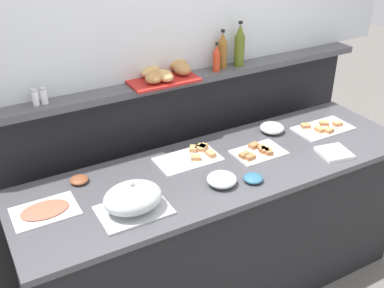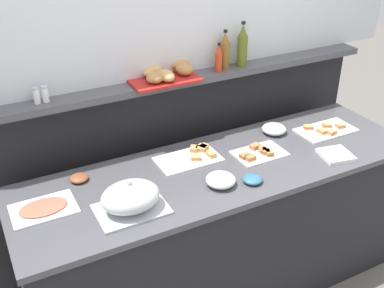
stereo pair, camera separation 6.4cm
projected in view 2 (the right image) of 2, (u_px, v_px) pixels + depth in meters
name	position (u px, v px, depth m)	size (l,w,h in m)	color
ground_plane	(178.00, 234.00, 3.51)	(12.00, 12.00, 0.00)	slate
buffet_counter	(220.00, 231.00, 2.82)	(2.33, 0.71, 0.93)	black
back_ledge_unit	(181.00, 160.00, 3.12)	(2.60, 0.22, 1.30)	black
sandwich_platter_rear	(326.00, 130.00, 2.96)	(0.37, 0.21, 0.04)	white
sandwich_platter_side	(259.00, 153.00, 2.70)	(0.30, 0.20, 0.04)	white
sandwich_platter_front	(192.00, 157.00, 2.66)	(0.36, 0.21, 0.04)	white
cold_cuts_platter	(44.00, 208.00, 2.24)	(0.31, 0.21, 0.02)	silver
serving_cloche	(131.00, 198.00, 2.21)	(0.34, 0.24, 0.17)	#B7BABF
glass_bowl_large	(221.00, 180.00, 2.42)	(0.16, 0.16, 0.06)	silver
glass_bowl_medium	(274.00, 129.00, 2.92)	(0.15, 0.15, 0.06)	silver
condiment_bowl_red	(252.00, 179.00, 2.45)	(0.11, 0.11, 0.04)	teal
condiment_bowl_dark	(79.00, 178.00, 2.46)	(0.10, 0.10, 0.03)	brown
napkin_stack	(336.00, 155.00, 2.68)	(0.17, 0.17, 0.02)	white
vinegar_bottle_amber	(225.00, 51.00, 2.83)	(0.06, 0.06, 0.24)	#8E5B23
hot_sauce_bottle	(219.00, 59.00, 2.79)	(0.04, 0.04, 0.18)	red
olive_oil_bottle	(242.00, 46.00, 2.86)	(0.06, 0.06, 0.28)	#56661E
salt_shaker	(36.00, 96.00, 2.40)	(0.03, 0.03, 0.09)	white
pepper_shaker	(45.00, 94.00, 2.41)	(0.03, 0.03, 0.09)	white
bread_basket	(166.00, 74.00, 2.69)	(0.41, 0.26, 0.08)	#B2231E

